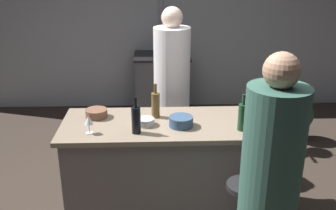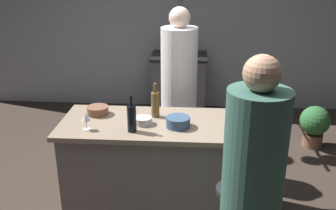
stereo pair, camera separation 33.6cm
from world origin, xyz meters
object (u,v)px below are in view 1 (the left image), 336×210
wine_glass_near_left_guest (243,112)px  mixing_bowl_steel (146,122)px  wine_bottle_green (242,117)px  wine_bottle_amber (156,104)px  stove_range (162,84)px  wine_bottle_dark (136,119)px  mixing_bowl_wooden (96,113)px  wine_glass_by_chef (89,121)px  guest_right (268,198)px  chef (172,98)px  mixing_bowl_blue (181,121)px  pepper_mill (250,105)px  potted_plant (299,118)px

wine_glass_near_left_guest → mixing_bowl_steel: 0.81m
wine_bottle_green → wine_bottle_amber: bearing=156.7°
stove_range → wine_bottle_dark: bearing=-95.7°
mixing_bowl_wooden → mixing_bowl_steel: (0.43, -0.19, -0.01)m
wine_bottle_dark → wine_bottle_amber: wine_bottle_amber is taller
wine_glass_by_chef → mixing_bowl_steel: (0.44, 0.15, -0.08)m
guest_right → wine_bottle_green: bearing=89.9°
stove_range → mixing_bowl_steel: 2.55m
chef → wine_bottle_dark: bearing=-107.8°
mixing_bowl_steel → mixing_bowl_blue: bearing=-6.7°
chef → stove_range: bearing=92.3°
chef → pepper_mill: 0.98m
stove_range → guest_right: 3.49m
wine_bottle_green → mixing_bowl_wooden: wine_bottle_green is taller
wine_bottle_amber → mixing_bowl_wooden: size_ratio=1.61×
wine_glass_near_left_guest → guest_right: bearing=-91.9°
potted_plant → wine_bottle_amber: wine_bottle_amber is taller
guest_right → potted_plant: bearing=65.2°
chef → wine_glass_near_left_guest: chef is taller
chef → wine_glass_near_left_guest: (0.54, -0.88, 0.19)m
wine_bottle_amber → mixing_bowl_blue: size_ratio=1.53×
pepper_mill → wine_bottle_dark: (-0.98, -0.31, 0.01)m
stove_range → pepper_mill: (0.71, -2.33, 0.56)m
wine_bottle_green → mixing_bowl_wooden: (-1.20, 0.31, -0.08)m
potted_plant → wine_bottle_dark: 2.67m
chef → wine_glass_by_chef: bearing=-124.4°
pepper_mill → wine_bottle_amber: 0.82m
wine_bottle_amber → wine_bottle_green: bearing=-23.3°
chef → mixing_bowl_wooden: chef is taller
pepper_mill → wine_bottle_dark: 1.03m
guest_right → wine_glass_near_left_guest: size_ratio=11.82×
potted_plant → wine_glass_near_left_guest: bearing=-125.8°
potted_plant → mixing_bowl_blue: 2.32m
mixing_bowl_wooden → wine_bottle_dark: bearing=-43.1°
guest_right → wine_bottle_dark: 1.16m
wine_bottle_dark → mixing_bowl_blue: (0.36, 0.12, -0.07)m
potted_plant → mixing_bowl_steel: size_ratio=3.56×
wine_glass_near_left_guest → mixing_bowl_blue: bearing=-176.8°
pepper_mill → stove_range: bearing=107.0°
guest_right → potted_plant: 2.73m
wine_bottle_green → wine_bottle_amber: size_ratio=1.00×
wine_bottle_dark → wine_glass_by_chef: 0.37m
potted_plant → wine_glass_near_left_guest: (-1.09, -1.52, 0.71)m
wine_bottle_dark → mixing_bowl_blue: wine_bottle_dark is taller
wine_bottle_dark → mixing_bowl_wooden: size_ratio=1.59×
stove_range → pepper_mill: bearing=-73.0°
stove_range → potted_plant: stove_range is taller
wine_bottle_dark → guest_right: bearing=-42.7°
wine_glass_by_chef → mixing_bowl_blue: 0.74m
wine_glass_near_left_guest → wine_bottle_dark: bearing=-170.6°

